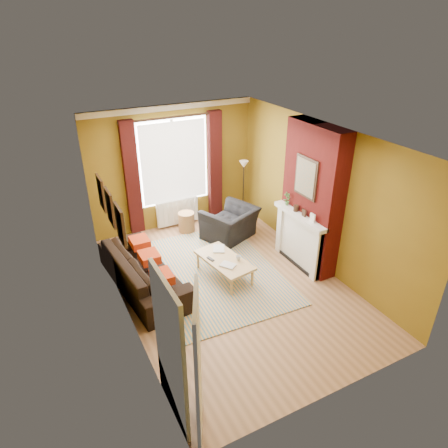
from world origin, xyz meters
The scene contains 12 objects.
ground centered at (0.00, 0.00, 0.00)m, with size 5.50×5.50×0.00m, color #8E6240.
room_walls centered at (0.63, 0.28, 1.38)m, with size 3.82×5.54×2.83m.
striped_rug centered at (-0.13, 0.50, 0.01)m, with size 2.50×3.36×0.02m.
sofa centered at (-1.42, 0.67, 0.34)m, with size 2.36×0.92×0.69m, color black.
armchair centered at (0.82, 1.56, 0.35)m, with size 1.08×0.95×0.70m, color black.
coffee_table centered at (0.01, 0.26, 0.36)m, with size 0.79×1.28×0.40m.
wicker_stool centered at (0.07, 2.28, 0.23)m, with size 0.45×0.45×0.46m.
floor_lamp centered at (1.55, 2.27, 1.16)m, with size 0.28×0.28×1.47m.
book_a centered at (-0.11, -0.02, 0.41)m, with size 0.20×0.27×0.03m, color #999999.
book_b centered at (-0.02, 0.68, 0.41)m, with size 0.22×0.30×0.02m, color #999999.
mug centered at (0.23, 0.11, 0.44)m, with size 0.10×0.10×0.09m, color #999999.
tv_remote centered at (-0.22, 0.37, 0.41)m, with size 0.09×0.18×0.02m.
Camera 1 is at (-2.86, -5.33, 4.45)m, focal length 32.00 mm.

